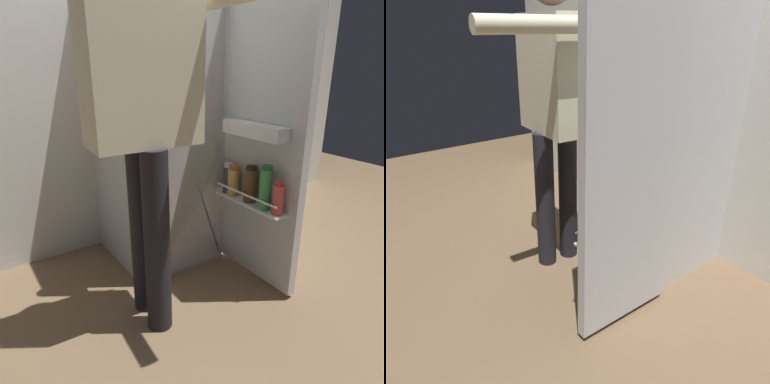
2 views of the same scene
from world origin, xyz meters
The scene contains 4 objects.
ground_plane centered at (0.00, 0.00, 0.00)m, with size 6.62×6.62×0.00m, color brown.
kitchen_wall centered at (0.00, 0.94, 1.24)m, with size 4.40×0.10×2.49m, color silver.
refrigerator centered at (0.02, 0.52, 0.83)m, with size 0.65×1.21×1.66m.
person centered at (-0.35, 0.01, 1.09)m, with size 0.58×0.82×1.78m.
Camera 2 is at (1.43, -1.16, 1.45)m, focal length 34.27 mm.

